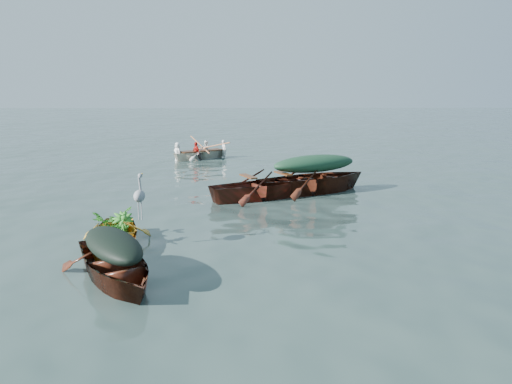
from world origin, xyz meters
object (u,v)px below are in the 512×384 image
at_px(yellow_dinghy, 113,250).
at_px(green_tarp_boat, 314,193).
at_px(rowed_boat, 201,159).
at_px(heron, 140,204).
at_px(open_wooden_boat, 266,198).
at_px(dark_covered_boat, 115,280).

height_order(yellow_dinghy, green_tarp_boat, green_tarp_boat).
height_order(yellow_dinghy, rowed_boat, yellow_dinghy).
xyz_separation_m(green_tarp_boat, heron, (-4.18, -5.25, 0.90)).
bearing_deg(heron, rowed_boat, 80.99).
bearing_deg(green_tarp_boat, heron, 115.35).
distance_m(green_tarp_boat, heron, 6.77).
distance_m(green_tarp_boat, open_wooden_boat, 1.67).
relative_size(yellow_dinghy, dark_covered_boat, 0.89).
bearing_deg(open_wooden_boat, yellow_dinghy, 120.55).
distance_m(yellow_dinghy, dark_covered_boat, 1.67).
relative_size(dark_covered_boat, green_tarp_boat, 0.72).
relative_size(dark_covered_boat, heron, 3.98).
distance_m(dark_covered_boat, open_wooden_boat, 6.85).
relative_size(open_wooden_boat, rowed_boat, 1.30).
height_order(green_tarp_boat, open_wooden_boat, green_tarp_boat).
distance_m(yellow_dinghy, green_tarp_boat, 7.16).
xyz_separation_m(yellow_dinghy, heron, (0.54, 0.13, 0.90)).
bearing_deg(rowed_boat, green_tarp_boat, 174.46).
bearing_deg(dark_covered_boat, rowed_boat, 58.52).
relative_size(yellow_dinghy, heron, 3.54).
distance_m(dark_covered_boat, green_tarp_boat, 8.20).
relative_size(rowed_boat, heron, 3.90).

